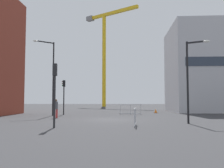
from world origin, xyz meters
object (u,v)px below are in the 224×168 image
at_px(traffic_light_corner, 64,91).
at_px(traffic_cone_by_barrier, 156,111).
at_px(construction_crane, 105,45).
at_px(pedestrian_walking, 56,107).
at_px(streetlamp_short, 191,74).
at_px(traffic_light_far, 55,84).
at_px(streetlamp_tall, 51,71).

relative_size(traffic_light_corner, traffic_cone_by_barrier, 7.38).
xyz_separation_m(construction_crane, traffic_light_corner, (-1.67, -32.54, -12.48)).
xyz_separation_m(pedestrian_walking, traffic_cone_by_barrier, (9.76, 8.95, -0.73)).
relative_size(construction_crane, traffic_cone_by_barrier, 45.78).
relative_size(streetlamp_short, traffic_light_corner, 1.49).
bearing_deg(traffic_light_far, construction_crane, 91.22).
xyz_separation_m(streetlamp_short, traffic_light_far, (-8.46, -2.81, -0.86)).
bearing_deg(construction_crane, traffic_light_far, -88.78).
height_order(streetlamp_tall, pedestrian_walking, streetlamp_tall).
bearing_deg(streetlamp_tall, traffic_cone_by_barrier, 27.24).
height_order(traffic_light_far, traffic_light_corner, traffic_light_corner).
relative_size(construction_crane, streetlamp_short, 4.15).
height_order(construction_crane, traffic_light_far, construction_crane).
bearing_deg(traffic_light_far, traffic_light_corner, 102.03).
xyz_separation_m(traffic_light_far, pedestrian_walking, (-2.03, 7.32, -1.53)).
height_order(construction_crane, pedestrian_walking, construction_crane).
relative_size(streetlamp_short, traffic_cone_by_barrier, 11.03).
xyz_separation_m(traffic_light_corner, traffic_cone_by_barrier, (10.35, 3.96, -2.29)).
bearing_deg(traffic_light_corner, traffic_cone_by_barrier, 20.94).
distance_m(construction_crane, traffic_light_corner, 34.89).
bearing_deg(pedestrian_walking, traffic_light_corner, 96.81).
bearing_deg(traffic_light_corner, streetlamp_short, -40.58).
xyz_separation_m(streetlamp_short, traffic_light_corner, (-11.08, 9.49, -0.83)).
height_order(traffic_light_far, pedestrian_walking, traffic_light_far).
xyz_separation_m(streetlamp_tall, streetlamp_short, (11.99, -7.66, -1.13)).
height_order(streetlamp_short, traffic_light_far, streetlamp_short).
bearing_deg(traffic_light_corner, streetlamp_tall, -116.22).
bearing_deg(pedestrian_walking, streetlamp_tall, 115.41).
xyz_separation_m(construction_crane, streetlamp_tall, (-2.57, -34.37, -10.52)).
relative_size(streetlamp_short, pedestrian_walking, 3.36).
bearing_deg(traffic_cone_by_barrier, pedestrian_walking, -137.48).
distance_m(construction_crane, traffic_cone_by_barrier, 33.32).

